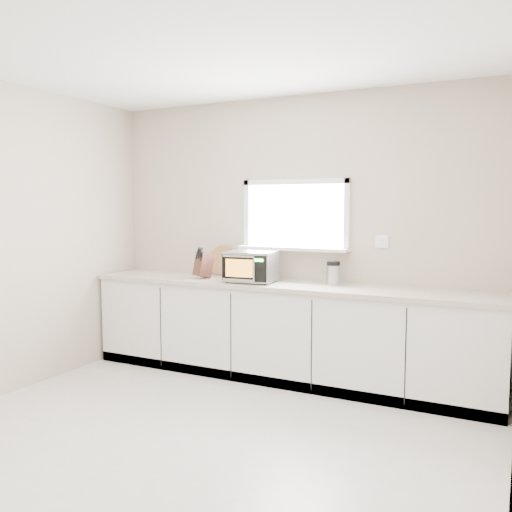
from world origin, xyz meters
The scene contains 8 objects.
ground centered at (0.00, 0.00, 0.00)m, with size 4.00×4.00×0.00m, color beige.
back_wall centered at (0.00, 2.00, 1.36)m, with size 4.00×0.17×2.70m.
cabinets centered at (0.00, 1.70, 0.44)m, with size 3.92×0.60×0.88m, color silver.
countertop centered at (0.00, 1.69, 0.90)m, with size 3.92×0.64×0.04m, color #BFB49D.
microwave centered at (-0.30, 1.61, 1.07)m, with size 0.48×0.39×0.29m.
knife_block centered at (-0.85, 1.64, 1.05)m, with size 0.15×0.24×0.31m.
cutting_board centered at (-0.80, 1.94, 1.08)m, with size 0.31×0.31×0.02m, color #AF7B44.
coffee_grinder centered at (0.45, 1.81, 1.03)m, with size 0.13×0.13×0.22m.
Camera 1 is at (2.02, -2.93, 1.64)m, focal length 38.00 mm.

